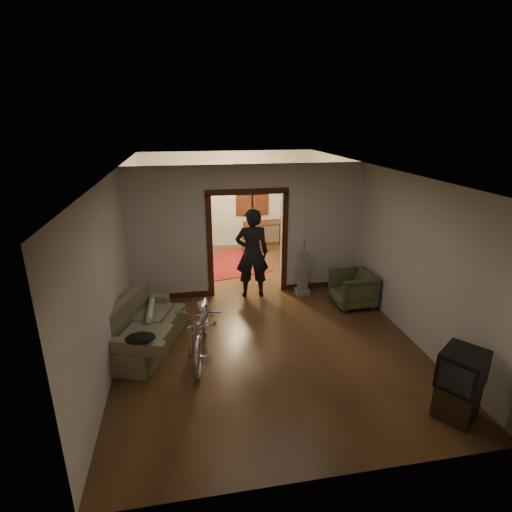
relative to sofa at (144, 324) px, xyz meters
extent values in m
cube|color=#3C2413|center=(2.07, 1.17, -0.42)|extent=(5.00, 8.50, 0.01)
cube|color=white|center=(2.07, 1.17, 2.38)|extent=(5.00, 8.50, 0.01)
cube|color=beige|center=(2.07, 5.42, 0.98)|extent=(5.00, 0.02, 2.80)
cube|color=beige|center=(-0.43, 1.17, 0.98)|extent=(0.02, 8.50, 2.80)
cube|color=beige|center=(4.57, 1.17, 0.98)|extent=(0.02, 8.50, 2.80)
cube|color=beige|center=(2.07, 1.92, 0.98)|extent=(5.00, 0.14, 2.80)
cube|color=#3C190D|center=(2.07, 1.92, 0.68)|extent=(1.74, 0.20, 2.32)
cube|color=black|center=(2.77, 5.38, 1.13)|extent=(0.98, 0.06, 1.28)
sphere|color=#FFE0A5|center=(2.07, 3.67, 1.93)|extent=(0.24, 0.24, 0.24)
cube|color=silver|center=(3.12, 1.85, 0.83)|extent=(0.08, 0.01, 0.12)
cube|color=#656443|center=(0.00, 0.00, 0.00)|extent=(1.39, 2.00, 0.84)
cylinder|color=beige|center=(0.10, 0.30, 0.11)|extent=(0.11, 0.84, 0.11)
ellipsoid|color=black|center=(0.05, -0.91, 0.26)|extent=(0.43, 0.32, 0.13)
imported|color=silver|center=(0.96, -0.36, 0.09)|extent=(0.93, 2.02, 1.02)
imported|color=#454D2B|center=(4.09, 0.86, -0.06)|extent=(0.82, 0.80, 0.73)
cube|color=black|center=(4.11, -2.45, -0.19)|extent=(0.68, 0.67, 0.46)
cube|color=black|center=(4.11, -2.45, 0.28)|extent=(0.73, 0.72, 0.47)
cube|color=gray|center=(3.24, 1.57, 0.07)|extent=(0.37, 0.33, 0.99)
imported|color=black|center=(2.14, 1.70, 0.55)|extent=(0.73, 0.50, 1.94)
cube|color=maroon|center=(1.91, 3.80, -0.41)|extent=(2.02, 2.37, 0.02)
cube|color=#1D2F1C|center=(0.81, 5.06, 0.46)|extent=(0.91, 0.53, 1.77)
sphere|color=#1E5972|center=(0.81, 5.06, 1.52)|extent=(0.27, 0.27, 0.27)
cube|color=#311B10|center=(3.13, 4.95, -0.03)|extent=(1.15, 0.79, 0.78)
cube|color=#311B10|center=(2.56, 4.50, 0.08)|extent=(0.49, 0.49, 1.01)
camera|label=1|loc=(0.79, -6.18, 3.27)|focal=28.00mm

